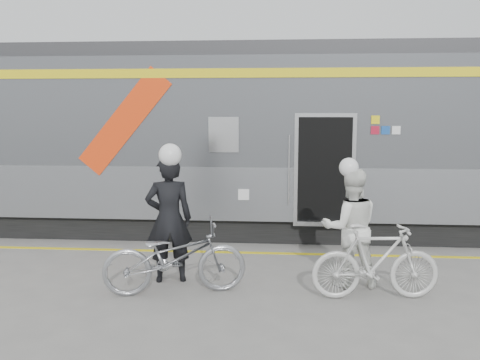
# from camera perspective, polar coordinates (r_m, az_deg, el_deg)

# --- Properties ---
(ground) EXTENTS (90.00, 90.00, 0.00)m
(ground) POSITION_cam_1_polar(r_m,az_deg,el_deg) (7.85, 2.74, -12.62)
(ground) COLOR slate
(ground) RESTS_ON ground
(train) EXTENTS (24.00, 3.17, 4.10)m
(train) POSITION_cam_1_polar(r_m,az_deg,el_deg) (11.63, -1.97, 4.53)
(train) COLOR black
(train) RESTS_ON ground
(safety_strip) EXTENTS (24.00, 0.12, 0.01)m
(safety_strip) POSITION_cam_1_polar(r_m,az_deg,el_deg) (9.89, 3.13, -8.20)
(safety_strip) COLOR yellow
(safety_strip) RESTS_ON ground
(man) EXTENTS (0.84, 0.65, 2.04)m
(man) POSITION_cam_1_polar(r_m,az_deg,el_deg) (8.19, -7.98, -4.36)
(man) COLOR black
(man) RESTS_ON ground
(bicycle_left) EXTENTS (2.25, 1.22, 1.12)m
(bicycle_left) POSITION_cam_1_polar(r_m,az_deg,el_deg) (7.75, -7.34, -8.58)
(bicycle_left) COLOR #929499
(bicycle_left) RESTS_ON ground
(woman) EXTENTS (0.96, 0.78, 1.85)m
(woman) POSITION_cam_1_polar(r_m,az_deg,el_deg) (8.11, 12.29, -5.27)
(woman) COLOR white
(woman) RESTS_ON ground
(bicycle_right) EXTENTS (1.91, 0.70, 1.12)m
(bicycle_right) POSITION_cam_1_polar(r_m,az_deg,el_deg) (7.72, 14.99, -8.84)
(bicycle_right) COLOR beige
(bicycle_right) RESTS_ON ground
(helmet_man) EXTENTS (0.35, 0.35, 0.35)m
(helmet_man) POSITION_cam_1_polar(r_m,az_deg,el_deg) (8.02, -8.15, 4.00)
(helmet_man) COLOR white
(helmet_man) RESTS_ON man
(helmet_woman) EXTENTS (0.30, 0.30, 0.30)m
(helmet_woman) POSITION_cam_1_polar(r_m,az_deg,el_deg) (7.93, 12.52, 2.32)
(helmet_woman) COLOR white
(helmet_woman) RESTS_ON woman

